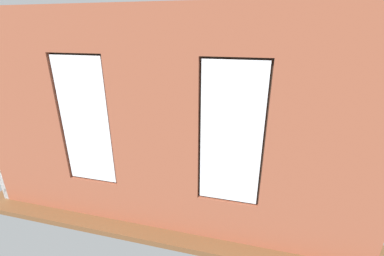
% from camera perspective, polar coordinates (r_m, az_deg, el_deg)
% --- Properties ---
extents(ground_plane, '(6.98, 5.90, 0.10)m').
position_cam_1_polar(ground_plane, '(6.73, 0.74, -6.67)').
color(ground_plane, brown).
extents(brick_wall_with_windows, '(6.38, 0.30, 3.40)m').
position_cam_1_polar(brick_wall_with_windows, '(3.78, -8.36, -1.03)').
color(brick_wall_with_windows, '#9E5138').
rests_on(brick_wall_with_windows, ground_plane).
extents(white_wall_right, '(0.10, 4.90, 3.40)m').
position_cam_1_polar(white_wall_right, '(7.32, -24.50, 8.32)').
color(white_wall_right, white).
rests_on(white_wall_right, ground_plane).
extents(couch_by_window, '(1.79, 0.87, 0.80)m').
position_cam_1_polar(couch_by_window, '(5.16, -11.49, -11.62)').
color(couch_by_window, black).
rests_on(couch_by_window, ground_plane).
extents(couch_left, '(0.99, 1.79, 0.80)m').
position_cam_1_polar(couch_left, '(6.40, 22.83, -6.18)').
color(couch_left, black).
rests_on(couch_left, ground_plane).
extents(coffee_table, '(1.60, 0.73, 0.42)m').
position_cam_1_polar(coffee_table, '(6.65, 1.40, -2.97)').
color(coffee_table, olive).
rests_on(coffee_table, ground_plane).
extents(cup_ceramic, '(0.08, 0.08, 0.09)m').
position_cam_1_polar(cup_ceramic, '(6.63, -2.85, -2.18)').
color(cup_ceramic, '#33567F').
rests_on(cup_ceramic, coffee_table).
extents(candle_jar, '(0.08, 0.08, 0.12)m').
position_cam_1_polar(candle_jar, '(6.49, 2.22, -2.58)').
color(candle_jar, '#B7333D').
rests_on(candle_jar, coffee_table).
extents(table_plant_small, '(0.12, 0.12, 0.19)m').
position_cam_1_polar(table_plant_small, '(6.72, -0.07, -1.31)').
color(table_plant_small, brown).
rests_on(table_plant_small, coffee_table).
extents(remote_silver, '(0.10, 0.18, 0.02)m').
position_cam_1_polar(remote_silver, '(6.67, 5.34, -2.43)').
color(remote_silver, '#B2B2B7').
rests_on(remote_silver, coffee_table).
extents(remote_black, '(0.18, 0.11, 0.02)m').
position_cam_1_polar(remote_black, '(6.63, 1.41, -2.49)').
color(remote_black, black).
rests_on(remote_black, coffee_table).
extents(media_console, '(0.92, 0.42, 0.52)m').
position_cam_1_polar(media_console, '(8.08, -18.36, -0.50)').
color(media_console, black).
rests_on(media_console, ground_plane).
extents(tv_flatscreen, '(1.14, 0.20, 0.77)m').
position_cam_1_polar(tv_flatscreen, '(7.87, -18.89, 3.89)').
color(tv_flatscreen, black).
rests_on(tv_flatscreen, media_console).
extents(papasan_chair, '(1.04, 1.04, 0.67)m').
position_cam_1_polar(papasan_chair, '(8.17, 4.77, 2.12)').
color(papasan_chair, olive).
rests_on(papasan_chair, ground_plane).
extents(potted_plant_between_couches, '(1.00, 1.03, 1.36)m').
position_cam_1_polar(potted_plant_between_couches, '(4.60, 3.77, -9.00)').
color(potted_plant_between_couches, '#47423D').
rests_on(potted_plant_between_couches, ground_plane).
extents(potted_plant_near_tv, '(1.22, 1.09, 1.24)m').
position_cam_1_polar(potted_plant_near_tv, '(6.93, -18.79, -0.38)').
color(potted_plant_near_tv, gray).
rests_on(potted_plant_near_tv, ground_plane).
extents(potted_plant_by_left_couch, '(0.38, 0.38, 0.53)m').
position_cam_1_polar(potted_plant_by_left_couch, '(7.53, 18.64, -1.30)').
color(potted_plant_by_left_couch, brown).
rests_on(potted_plant_by_left_couch, ground_plane).
extents(potted_plant_corner_far_left, '(0.74, 0.88, 1.14)m').
position_cam_1_polar(potted_plant_corner_far_left, '(4.72, 28.06, -14.35)').
color(potted_plant_corner_far_left, '#47423D').
rests_on(potted_plant_corner_far_left, ground_plane).
extents(potted_plant_corner_near_left, '(1.24, 0.99, 1.28)m').
position_cam_1_polar(potted_plant_corner_near_left, '(8.18, 22.43, 2.61)').
color(potted_plant_corner_near_left, '#47423D').
rests_on(potted_plant_corner_near_left, ground_plane).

